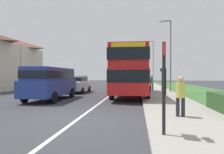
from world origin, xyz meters
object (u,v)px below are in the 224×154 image
Objects in this scene: pedestrian_at_stop at (180,94)px; street_lamp_far at (153,60)px; double_decker_bus at (131,70)px; pedestrian_walking_away at (152,82)px; cycle_route_sign at (162,78)px; street_lamp_mid at (169,51)px; parked_van_blue at (51,81)px; bus_stop_sign at (164,82)px; parked_car_white at (77,83)px.

street_lamp_far is (1.24, 31.21, 3.72)m from pedestrian_at_stop.
double_decker_bus is 6.09× the size of pedestrian_walking_away.
street_lamp_mid is at bearing -80.91° from cycle_route_sign.
pedestrian_at_stop is at bearing -34.65° from parked_van_blue.
cycle_route_sign is at bearing 99.09° from street_lamp_mid.
pedestrian_walking_away is 15.90m from bus_stop_sign.
bus_stop_sign is at bearing -93.71° from street_lamp_far.
double_decker_bus is 4.03× the size of cycle_route_sign.
street_lamp_far reaches higher than double_decker_bus.
cycle_route_sign is at bearing 42.77° from pedestrian_walking_away.
bus_stop_sign is (-0.79, -15.87, 0.56)m from pedestrian_walking_away.
street_lamp_mid is at bearing -89.49° from street_lamp_far.
pedestrian_walking_away is at bearing 136.98° from street_lamp_mid.
street_lamp_far reaches higher than street_lamp_mid.
parked_van_blue is 10.23m from bus_stop_sign.
bus_stop_sign is at bearing -64.05° from parked_car_white.
double_decker_bus is 1.23× the size of street_lamp_far.
double_decker_bus reaches higher than cycle_route_sign.
pedestrian_walking_away is 0.64× the size of bus_stop_sign.
cycle_route_sign reaches higher than parked_van_blue.
cycle_route_sign is (8.58, 3.32, 0.50)m from parked_car_white.
pedestrian_walking_away is at bearing 66.10° from double_decker_bus.
street_lamp_far is at bearing 81.30° from double_decker_bus.
pedestrian_at_stop is at bearing -93.98° from cycle_route_sign.
double_decker_bus is 3.91× the size of bus_stop_sign.
bus_stop_sign is (6.63, -13.63, 0.61)m from parked_car_white.
street_lamp_far reaches higher than parked_car_white.
pedestrian_walking_away is at bearing 90.67° from pedestrian_at_stop.
pedestrian_walking_away is (7.46, 8.12, -0.35)m from parked_van_blue.
pedestrian_at_stop is 14.50m from cycle_route_sign.
pedestrian_at_stop is (7.61, -5.26, -0.35)m from parked_van_blue.
parked_van_blue reaches higher than parked_car_white.
pedestrian_at_stop is 0.20× the size of street_lamp_far.
street_lamp_mid is (8.99, 0.78, 3.12)m from parked_car_white.
pedestrian_walking_away is (2.04, 4.60, -1.17)m from double_decker_bus.
cycle_route_sign is 3.67m from street_lamp_mid.
street_lamp_far is (-0.17, 19.30, 0.65)m from street_lamp_mid.
bus_stop_sign reaches higher than cycle_route_sign.
bus_stop_sign is at bearing -83.67° from double_decker_bus.
cycle_route_sign is (3.20, 5.67, -0.71)m from double_decker_bus.
street_lamp_mid reaches higher than parked_car_white.
double_decker_bus is at bearing -98.70° from street_lamp_far.
pedestrian_walking_away is at bearing -94.48° from street_lamp_far.
pedestrian_at_stop is at bearing -75.98° from double_decker_bus.
double_decker_bus is 5.14m from street_lamp_mid.
parked_van_blue is 2.13× the size of cycle_route_sign.
cycle_route_sign is at bearing 60.57° from double_decker_bus.
double_decker_bus is 1.45× the size of street_lamp_mid.
cycle_route_sign is 17.07m from street_lamp_far.
bus_stop_sign is (1.25, -11.28, -0.60)m from double_decker_bus.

